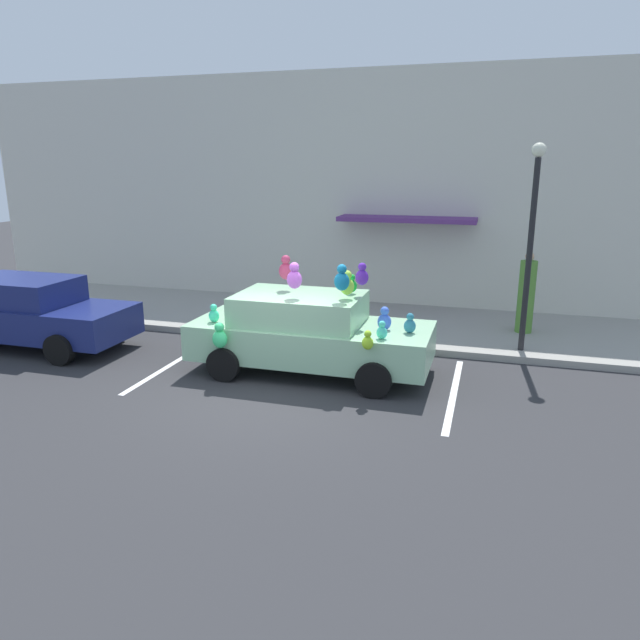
% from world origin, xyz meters
% --- Properties ---
extents(ground_plane, '(60.00, 60.00, 0.00)m').
position_xyz_m(ground_plane, '(0.00, 0.00, 0.00)').
color(ground_plane, '#2D2D30').
extents(sidewalk, '(24.00, 4.00, 0.15)m').
position_xyz_m(sidewalk, '(0.00, 5.00, 0.07)').
color(sidewalk, gray).
rests_on(sidewalk, ground).
extents(storefront_building, '(24.00, 1.25, 6.40)m').
position_xyz_m(storefront_building, '(0.01, 7.14, 3.19)').
color(storefront_building, beige).
rests_on(storefront_building, ground).
extents(parking_stripe_front, '(0.12, 3.60, 0.01)m').
position_xyz_m(parking_stripe_front, '(3.14, 1.00, 0.00)').
color(parking_stripe_front, silver).
rests_on(parking_stripe_front, ground).
extents(parking_stripe_rear, '(0.12, 3.60, 0.01)m').
position_xyz_m(parking_stripe_rear, '(-2.48, 1.00, 0.00)').
color(parking_stripe_rear, silver).
rests_on(parking_stripe_rear, ground).
extents(plush_covered_car, '(4.60, 2.17, 2.24)m').
position_xyz_m(plush_covered_car, '(0.32, 1.32, 0.81)').
color(plush_covered_car, '#95C79C').
rests_on(plush_covered_car, ground).
extents(parked_sedan_behind, '(4.53, 1.95, 1.54)m').
position_xyz_m(parked_sedan_behind, '(-6.10, 1.15, 0.79)').
color(parked_sedan_behind, navy).
rests_on(parked_sedan_behind, ground).
extents(teddy_bear_on_sidewalk, '(0.32, 0.27, 0.62)m').
position_xyz_m(teddy_bear_on_sidewalk, '(-0.70, 3.46, 0.43)').
color(teddy_bear_on_sidewalk, '#9E723D').
rests_on(teddy_bear_on_sidewalk, sidewalk).
extents(street_lamp_post, '(0.28, 0.28, 4.20)m').
position_xyz_m(street_lamp_post, '(4.34, 3.50, 2.70)').
color(street_lamp_post, black).
rests_on(street_lamp_post, sidewalk).
extents(pedestrian_near_shopfront, '(0.38, 0.38, 1.88)m').
position_xyz_m(pedestrian_near_shopfront, '(4.43, 4.97, 1.02)').
color(pedestrian_near_shopfront, '#518833').
rests_on(pedestrian_near_shopfront, sidewalk).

